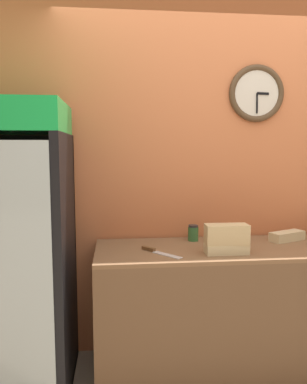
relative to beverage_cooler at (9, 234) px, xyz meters
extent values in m
cube|color=#D17547|center=(1.50, 0.36, 0.36)|extent=(5.20, 0.06, 2.70)
torus|color=#4C3823|center=(1.71, 0.32, 0.94)|extent=(0.42, 0.04, 0.42)
cylinder|color=silver|center=(1.71, 0.32, 0.94)|extent=(0.34, 0.01, 0.34)
cube|color=black|center=(1.76, 0.31, 0.94)|extent=(0.09, 0.01, 0.02)
cube|color=black|center=(1.72, 0.31, 0.87)|extent=(0.01, 0.01, 0.15)
cube|color=brown|center=(1.50, 0.00, -0.57)|extent=(1.93, 0.63, 0.85)
cube|color=brown|center=(1.50, 0.00, -0.13)|extent=(1.93, 0.63, 0.02)
cube|color=black|center=(0.00, 0.29, -0.18)|extent=(0.76, 0.04, 1.63)
cube|color=black|center=(0.35, -0.04, -0.18)|extent=(0.05, 0.71, 1.63)
cube|color=black|center=(0.00, -0.04, -0.97)|extent=(0.76, 0.71, 0.05)
cube|color=white|center=(0.00, 0.27, -0.18)|extent=(0.66, 0.02, 1.53)
cube|color=green|center=(0.00, -0.08, 0.72)|extent=(0.76, 0.64, 0.18)
cube|color=silver|center=(0.00, -0.06, -0.60)|extent=(0.64, 0.59, 0.01)
cube|color=silver|center=(0.00, -0.06, -0.32)|extent=(0.64, 0.59, 0.01)
cube|color=silver|center=(0.00, -0.06, -0.03)|extent=(0.64, 0.59, 0.01)
cube|color=silver|center=(0.00, -0.06, 0.26)|extent=(0.64, 0.59, 0.01)
cylinder|color=#5B2D19|center=(0.22, -0.31, -0.22)|extent=(0.07, 0.07, 0.18)
cylinder|color=#5B2D19|center=(0.22, -0.31, -0.10)|extent=(0.03, 0.03, 0.08)
cylinder|color=orange|center=(0.07, -0.30, 0.35)|extent=(0.08, 0.08, 0.16)
cylinder|color=orange|center=(0.07, -0.30, 0.47)|extent=(0.03, 0.03, 0.07)
cylinder|color=orange|center=(0.18, -0.31, 0.34)|extent=(0.07, 0.07, 0.14)
cylinder|color=orange|center=(0.18, -0.31, 0.45)|extent=(0.03, 0.03, 0.06)
cylinder|color=gold|center=(0.09, -0.31, -0.25)|extent=(0.08, 0.08, 0.11)
cylinder|color=gold|center=(0.09, -0.31, -0.17)|extent=(0.03, 0.03, 0.05)
cylinder|color=#5B2D19|center=(0.10, -0.31, 0.06)|extent=(0.07, 0.07, 0.16)
cylinder|color=#5B2D19|center=(0.10, -0.31, 0.17)|extent=(0.03, 0.03, 0.07)
cube|color=beige|center=(1.37, -0.15, -0.09)|extent=(0.27, 0.11, 0.06)
cube|color=tan|center=(1.37, -0.15, -0.03)|extent=(0.27, 0.12, 0.06)
cube|color=tan|center=(1.37, -0.15, 0.03)|extent=(0.27, 0.11, 0.06)
cube|color=beige|center=(1.91, 0.14, -0.09)|extent=(0.29, 0.20, 0.07)
cube|color=silver|center=(0.99, -0.15, -0.12)|extent=(0.18, 0.19, 0.00)
cube|color=brown|center=(0.88, -0.03, -0.11)|extent=(0.09, 0.10, 0.02)
cylinder|color=#336B38|center=(1.23, 0.20, -0.07)|extent=(0.07, 0.07, 0.10)
cylinder|color=#262628|center=(1.23, 0.20, -0.01)|extent=(0.07, 0.07, 0.01)
camera|label=1|loc=(0.67, -2.40, 0.53)|focal=35.00mm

